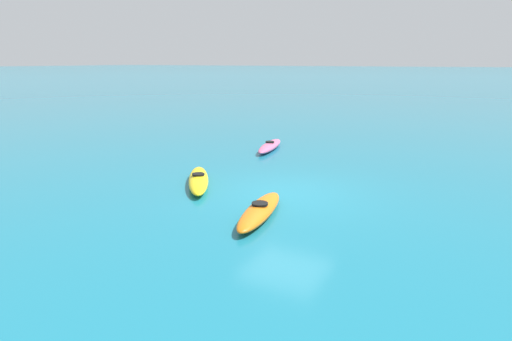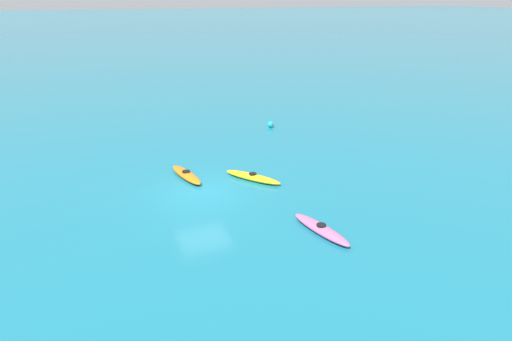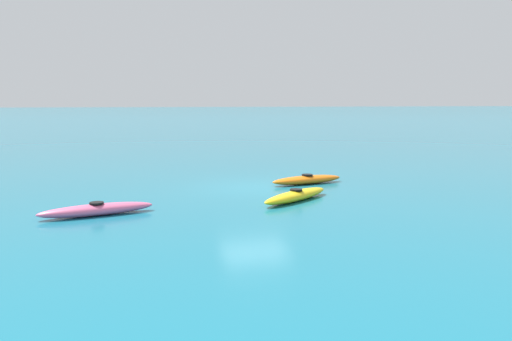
% 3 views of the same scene
% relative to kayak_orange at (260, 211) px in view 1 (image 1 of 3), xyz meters
% --- Properties ---
extents(ground_plane, '(600.00, 600.00, 0.00)m').
position_rel_kayak_orange_xyz_m(ground_plane, '(2.11, 0.21, -0.16)').
color(ground_plane, '#19728C').
extents(kayak_orange, '(3.07, 1.23, 0.37)m').
position_rel_kayak_orange_xyz_m(kayak_orange, '(0.00, 0.00, 0.00)').
color(kayak_orange, orange).
rests_on(kayak_orange, ground_plane).
extents(kayak_pink, '(3.17, 1.24, 0.37)m').
position_rel_kayak_orange_xyz_m(kayak_pink, '(7.57, 3.53, -0.00)').
color(kayak_pink, pink).
rests_on(kayak_pink, ground_plane).
extents(kayak_yellow, '(2.96, 2.36, 0.37)m').
position_rel_kayak_orange_xyz_m(kayak_yellow, '(1.58, 3.03, -0.00)').
color(kayak_yellow, yellow).
rests_on(kayak_yellow, ground_plane).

